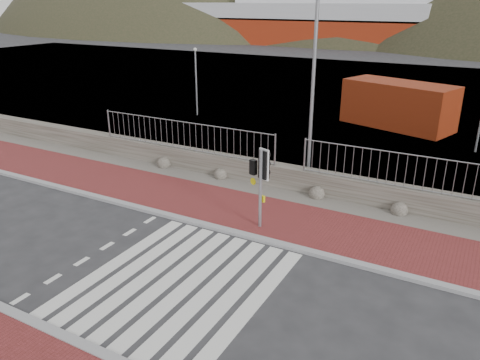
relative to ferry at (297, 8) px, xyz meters
The scene contains 14 objects.
ground 72.44m from the ferry, 70.05° to the right, with size 220.00×220.00×0.00m, color #28282B.
sidewalk_far 68.23m from the ferry, 68.75° to the right, with size 40.00×3.00×0.08m, color maroon.
kerb_near 75.25m from the ferry, 70.83° to the right, with size 40.00×0.25×0.12m, color gray.
kerb_far 69.63m from the ferry, 69.20° to the right, with size 40.00×0.25×0.12m, color gray.
zebra_crossing 72.43m from the ferry, 70.05° to the right, with size 4.62×5.60×0.01m.
gravel_strip 66.38m from the ferry, 68.13° to the right, with size 40.00×1.50×0.06m, color #59544C.
stone_wall 65.61m from the ferry, 67.86° to the right, with size 40.00×0.60×0.90m, color #4A463D.
railing 65.66m from the ferry, 67.91° to the right, with size 18.07×0.07×1.22m.
quay 47.29m from the ferry, 58.36° to the right, with size 120.00×40.00×0.50m, color #4C4C4F.
water 25.72m from the ferry, 11.47° to the right, with size 220.00×50.00×0.05m, color #3F4C54.
ferry is the anchor object (origin of this frame).
traffic_signal_far 68.98m from the ferry, 68.64° to the right, with size 0.66×0.39×2.67m.
streetlight 64.87m from the ferry, 67.14° to the right, with size 1.55×0.63×7.52m.
shipping_container 55.68m from the ferry, 61.74° to the right, with size 6.03×2.51×2.51m, color maroon.
Camera 1 is at (6.37, -8.35, 6.89)m, focal length 35.00 mm.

